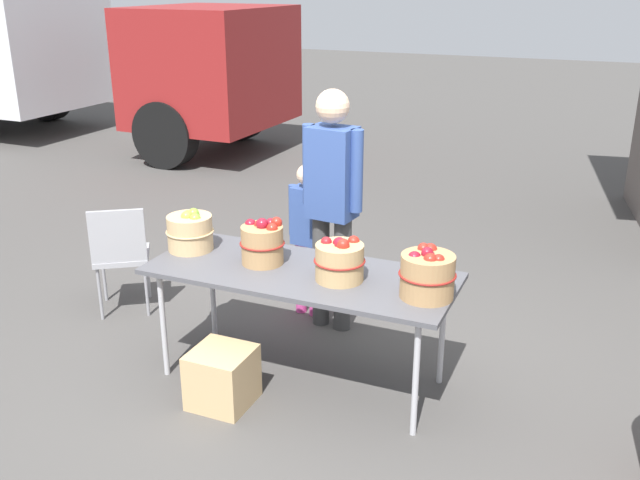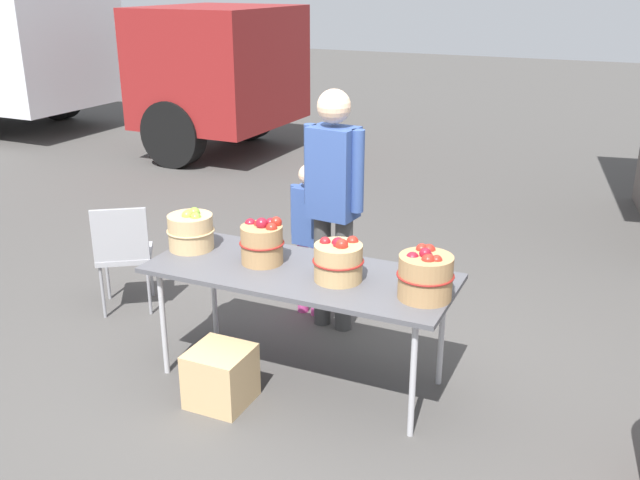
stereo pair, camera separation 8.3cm
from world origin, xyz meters
The scene contains 11 objects.
ground_plane centered at (0.00, 0.00, 0.00)m, with size 40.00×40.00×0.00m, color #474442.
market_table centered at (0.00, 0.00, 0.71)m, with size 1.90×0.76×0.75m.
apple_basket_green_0 centered at (-0.82, 0.05, 0.87)m, with size 0.31×0.31×0.28m.
apple_basket_red_0 centered at (-0.27, 0.03, 0.89)m, with size 0.28×0.28×0.30m.
apple_basket_red_1 centered at (0.26, -0.02, 0.87)m, with size 0.31×0.31×0.27m.
apple_basket_red_2 centered at (0.80, -0.06, 0.89)m, with size 0.32×0.32×0.30m.
vendor_adult centered at (-0.11, 0.76, 1.03)m, with size 0.46×0.26×1.74m.
child_customer centered at (-0.35, 0.88, 0.69)m, with size 0.31×0.18×1.18m.
box_truck centered at (-7.33, 5.23, 1.49)m, with size 7.75×2.36×2.75m.
folding_chair centered at (-1.65, 0.35, 0.51)m, with size 0.56×0.56×0.86m.
produce_crate centered at (-0.32, -0.44, 0.18)m, with size 0.35×0.35×0.35m, color tan.
Camera 1 is at (1.68, -3.64, 2.45)m, focal length 39.98 mm.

